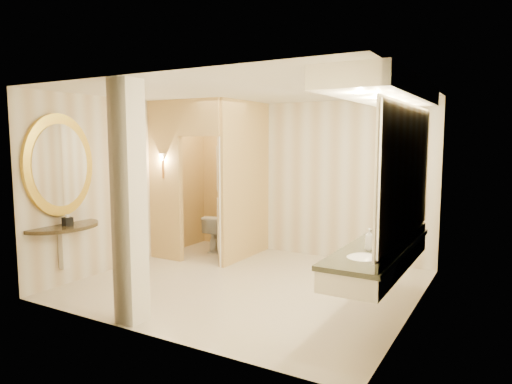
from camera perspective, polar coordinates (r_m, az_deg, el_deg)
floor at (r=6.64m, az=-1.01°, el=-11.41°), size 4.50×4.50×0.00m
ceiling at (r=6.35m, az=-1.05°, el=12.45°), size 4.50×4.50×0.00m
wall_back at (r=8.13m, az=6.23°, el=1.59°), size 4.50×0.02×2.70m
wall_front at (r=4.77m, az=-13.49°, el=-2.03°), size 4.50×0.02×2.70m
wall_left at (r=7.75m, az=-15.46°, el=1.15°), size 0.02×4.00×2.70m
wall_right at (r=5.55m, az=19.32°, el=-1.02°), size 0.02×4.00×2.70m
toilet_closet at (r=7.77m, az=-4.54°, el=1.64°), size 1.50×1.55×2.70m
wall_sconce at (r=7.81m, az=-11.62°, el=4.10°), size 0.14×0.14×0.42m
vanity at (r=5.21m, az=15.74°, el=1.71°), size 0.75×2.53×2.09m
console_shelf at (r=6.84m, az=-23.33°, el=0.16°), size 1.08×1.08×1.99m
pillar at (r=5.22m, az=-15.58°, el=-1.36°), size 0.28×0.28×2.70m
tissue_box at (r=6.79m, az=-22.49°, el=-3.41°), size 0.13×0.13×0.11m
toilet at (r=8.53m, az=-4.74°, el=-5.06°), size 0.46×0.70×0.67m
soap_bottle_a at (r=5.35m, az=15.49°, el=-5.55°), size 0.07×0.07×0.14m
soap_bottle_b at (r=5.29m, az=15.22°, el=-5.84°), size 0.09×0.09×0.11m
soap_bottle_c at (r=5.02m, az=13.95°, el=-5.76°), size 0.11×0.11×0.23m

